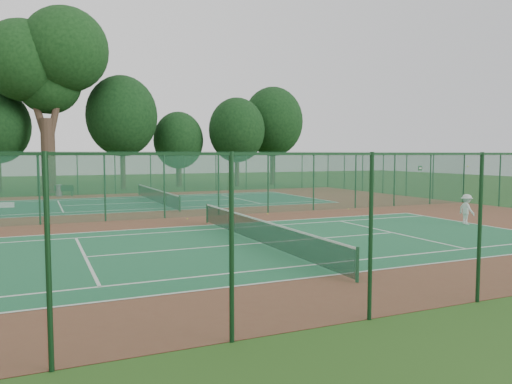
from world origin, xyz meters
TOP-DOWN VIEW (x-y plane):
  - ground at (0.00, 0.00)m, footprint 120.00×120.00m
  - red_pad at (0.00, 0.00)m, footprint 40.00×36.00m
  - court_near at (0.00, -9.00)m, footprint 23.77×10.97m
  - court_far at (0.00, 9.00)m, footprint 23.77×10.97m
  - fence_north at (0.00, 18.00)m, footprint 40.00×0.09m
  - fence_south at (0.00, -18.00)m, footprint 40.00×0.09m
  - fence_east at (20.00, 0.00)m, footprint 0.09×36.00m
  - fence_divider at (0.00, 0.00)m, footprint 40.00×0.09m
  - tennis_net_near at (0.00, -9.00)m, footprint 0.10×12.90m
  - tennis_net_far at (0.00, 9.00)m, footprint 0.10×12.90m
  - player_near at (11.38, -8.39)m, footprint 0.65×1.01m
  - trash_bin at (-6.14, 17.26)m, footprint 0.60×0.60m
  - bench at (-5.73, 17.11)m, footprint 1.54×0.75m
  - kit_bag at (-9.61, 9.41)m, footprint 0.92×0.43m
  - stray_ball_a at (4.25, -0.70)m, footprint 0.07×0.07m
  - stray_ball_b at (9.99, -0.38)m, footprint 0.06×0.06m
  - stray_ball_c at (-0.55, -0.95)m, footprint 0.07×0.07m
  - big_tree at (-6.63, 21.87)m, footprint 10.68×7.82m
  - evergreen_row at (0.50, 24.25)m, footprint 39.00×5.00m

SIDE VIEW (x-z plane):
  - ground at x=0.00m, z-range 0.00..0.00m
  - evergreen_row at x=0.50m, z-range -6.00..6.00m
  - red_pad at x=0.00m, z-range 0.00..0.01m
  - court_near at x=0.00m, z-range 0.01..0.02m
  - court_far at x=0.00m, z-range 0.01..0.02m
  - stray_ball_b at x=9.99m, z-range 0.01..0.07m
  - stray_ball_c at x=-0.55m, z-range 0.01..0.08m
  - stray_ball_a at x=4.25m, z-range 0.01..0.08m
  - kit_bag at x=-9.61m, z-range 0.01..0.34m
  - bench at x=-5.73m, z-range 0.02..0.94m
  - trash_bin at x=-6.14m, z-range 0.01..0.96m
  - tennis_net_near at x=0.00m, z-range 0.06..1.03m
  - tennis_net_far at x=0.00m, z-range 0.06..1.03m
  - player_near at x=11.38m, z-range 0.02..1.50m
  - fence_east at x=20.00m, z-range 0.01..3.51m
  - fence_north at x=0.00m, z-range 0.01..3.51m
  - fence_south at x=0.00m, z-range 0.01..3.51m
  - fence_divider at x=0.00m, z-range 0.01..3.51m
  - big_tree at x=-6.63m, z-range 3.41..19.82m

